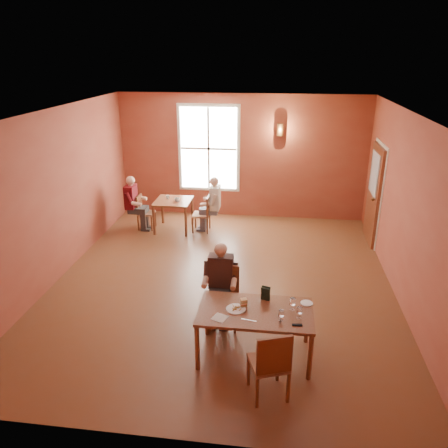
# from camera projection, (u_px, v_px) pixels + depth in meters

# --- Properties ---
(ground) EXTENTS (6.00, 7.00, 0.01)m
(ground) POSITION_uv_depth(u_px,v_px,m) (223.00, 282.00, 7.93)
(ground) COLOR brown
(ground) RESTS_ON ground
(wall_back) EXTENTS (6.00, 0.04, 3.00)m
(wall_back) POSITION_uv_depth(u_px,v_px,m) (242.00, 157.00, 10.60)
(wall_back) COLOR brown
(wall_back) RESTS_ON ground
(wall_front) EXTENTS (6.00, 0.04, 3.00)m
(wall_front) POSITION_uv_depth(u_px,v_px,m) (174.00, 322.00, 4.15)
(wall_front) COLOR brown
(wall_front) RESTS_ON ground
(wall_left) EXTENTS (0.04, 7.00, 3.00)m
(wall_left) POSITION_uv_depth(u_px,v_px,m) (55.00, 196.00, 7.74)
(wall_left) COLOR brown
(wall_left) RESTS_ON ground
(wall_right) EXTENTS (0.04, 7.00, 3.00)m
(wall_right) POSITION_uv_depth(u_px,v_px,m) (407.00, 211.00, 7.01)
(wall_right) COLOR brown
(wall_right) RESTS_ON ground
(ceiling) EXTENTS (6.00, 7.00, 0.04)m
(ceiling) POSITION_uv_depth(u_px,v_px,m) (222.00, 113.00, 6.82)
(ceiling) COLOR white
(ceiling) RESTS_ON wall_back
(window) EXTENTS (1.36, 0.10, 1.96)m
(window) POSITION_uv_depth(u_px,v_px,m) (209.00, 149.00, 10.58)
(window) COLOR white
(window) RESTS_ON wall_back
(door) EXTENTS (0.12, 1.04, 2.10)m
(door) POSITION_uv_depth(u_px,v_px,m) (373.00, 195.00, 9.31)
(door) COLOR maroon
(door) RESTS_ON ground
(wall_sconce) EXTENTS (0.16, 0.16, 0.28)m
(wall_sconce) POSITION_uv_depth(u_px,v_px,m) (280.00, 130.00, 10.14)
(wall_sconce) COLOR brown
(wall_sconce) RESTS_ON wall_back
(main_table) EXTENTS (1.52, 0.85, 0.71)m
(main_table) POSITION_uv_depth(u_px,v_px,m) (255.00, 333.00, 5.89)
(main_table) COLOR brown
(main_table) RESTS_ON ground
(chair_diner_main) EXTENTS (0.41, 0.41, 0.93)m
(chair_diner_main) POSITION_uv_depth(u_px,v_px,m) (224.00, 298.00, 6.51)
(chair_diner_main) COLOR brown
(chair_diner_main) RESTS_ON ground
(diner_main) EXTENTS (0.49, 0.49, 1.22)m
(diner_main) POSITION_uv_depth(u_px,v_px,m) (224.00, 291.00, 6.43)
(diner_main) COLOR #453123
(diner_main) RESTS_ON ground
(chair_empty) EXTENTS (0.54, 0.54, 0.95)m
(chair_empty) POSITION_uv_depth(u_px,v_px,m) (269.00, 361.00, 5.17)
(chair_empty) COLOR #442B16
(chair_empty) RESTS_ON ground
(plate_food) EXTENTS (0.29, 0.29, 0.03)m
(plate_food) POSITION_uv_depth(u_px,v_px,m) (236.00, 309.00, 5.77)
(plate_food) COLOR white
(plate_food) RESTS_ON main_table
(sandwich) EXTENTS (0.10, 0.10, 0.10)m
(sandwich) POSITION_uv_depth(u_px,v_px,m) (244.00, 303.00, 5.83)
(sandwich) COLOR tan
(sandwich) RESTS_ON main_table
(goblet_a) EXTENTS (0.08, 0.08, 0.19)m
(goblet_a) POSITION_uv_depth(u_px,v_px,m) (292.00, 304.00, 5.74)
(goblet_a) COLOR silver
(goblet_a) RESTS_ON main_table
(goblet_b) EXTENTS (0.09, 0.09, 0.18)m
(goblet_b) POSITION_uv_depth(u_px,v_px,m) (299.00, 312.00, 5.57)
(goblet_b) COLOR white
(goblet_b) RESTS_ON main_table
(goblet_c) EXTENTS (0.09, 0.09, 0.17)m
(goblet_c) POSITION_uv_depth(u_px,v_px,m) (281.00, 315.00, 5.51)
(goblet_c) COLOR white
(goblet_c) RESTS_ON main_table
(menu_stand) EXTENTS (0.13, 0.09, 0.20)m
(menu_stand) POSITION_uv_depth(u_px,v_px,m) (266.00, 294.00, 5.97)
(menu_stand) COLOR black
(menu_stand) RESTS_ON main_table
(knife) EXTENTS (0.20, 0.05, 0.00)m
(knife) POSITION_uv_depth(u_px,v_px,m) (249.00, 320.00, 5.55)
(knife) COLOR white
(knife) RESTS_ON main_table
(napkin) EXTENTS (0.23, 0.23, 0.01)m
(napkin) POSITION_uv_depth(u_px,v_px,m) (220.00, 318.00, 5.60)
(napkin) COLOR silver
(napkin) RESTS_ON main_table
(side_plate) EXTENTS (0.22, 0.22, 0.01)m
(side_plate) POSITION_uv_depth(u_px,v_px,m) (307.00, 303.00, 5.92)
(side_plate) COLOR white
(side_plate) RESTS_ON main_table
(sunglasses) EXTENTS (0.13, 0.05, 0.02)m
(sunglasses) POSITION_uv_depth(u_px,v_px,m) (297.00, 325.00, 5.44)
(sunglasses) COLOR black
(sunglasses) RESTS_ON main_table
(second_table) EXTENTS (0.81, 0.81, 0.72)m
(second_table) POSITION_uv_depth(u_px,v_px,m) (174.00, 215.00, 10.12)
(second_table) COLOR brown
(second_table) RESTS_ON ground
(chair_diner_white) EXTENTS (0.38, 0.38, 0.85)m
(chair_diner_white) POSITION_uv_depth(u_px,v_px,m) (201.00, 214.00, 10.02)
(chair_diner_white) COLOR #512415
(chair_diner_white) RESTS_ON ground
(diner_white) EXTENTS (0.49, 0.49, 1.24)m
(diner_white) POSITION_uv_depth(u_px,v_px,m) (202.00, 206.00, 9.95)
(diner_white) COLOR white
(diner_white) RESTS_ON ground
(chair_diner_maroon) EXTENTS (0.36, 0.36, 0.81)m
(chair_diner_maroon) POSITION_uv_depth(u_px,v_px,m) (146.00, 212.00, 10.19)
(chair_diner_maroon) COLOR brown
(chair_diner_maroon) RESTS_ON ground
(diner_maroon) EXTENTS (0.49, 0.49, 1.24)m
(diner_maroon) POSITION_uv_depth(u_px,v_px,m) (145.00, 203.00, 10.11)
(diner_maroon) COLOR maroon
(diner_maroon) RESTS_ON ground
(cup_a) EXTENTS (0.15, 0.15, 0.09)m
(cup_a) POSITION_uv_depth(u_px,v_px,m) (177.00, 200.00, 9.88)
(cup_a) COLOR silver
(cup_a) RESTS_ON second_table
(cup_b) EXTENTS (0.11, 0.11, 0.08)m
(cup_b) POSITION_uv_depth(u_px,v_px,m) (168.00, 197.00, 10.08)
(cup_b) COLOR silver
(cup_b) RESTS_ON second_table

